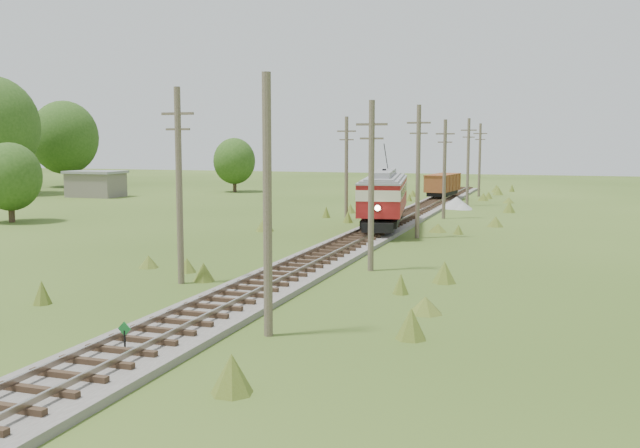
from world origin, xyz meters
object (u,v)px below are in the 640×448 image
(switch_marker, at_px, (125,336))
(gondola, at_px, (443,184))
(gravel_pile, at_px, (458,203))
(streetcar, at_px, (384,194))

(switch_marker, relative_size, gondola, 0.14)
(switch_marker, bearing_deg, gravel_pile, 86.59)
(gondola, bearing_deg, gravel_pile, -66.17)
(gravel_pile, bearing_deg, switch_marker, -93.41)
(streetcar, relative_size, gondola, 1.74)
(switch_marker, distance_m, gondola, 61.19)
(switch_marker, relative_size, gravel_pile, 0.32)
(switch_marker, relative_size, streetcar, 0.08)
(switch_marker, bearing_deg, gondola, 89.81)
(streetcar, bearing_deg, gondola, 80.25)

